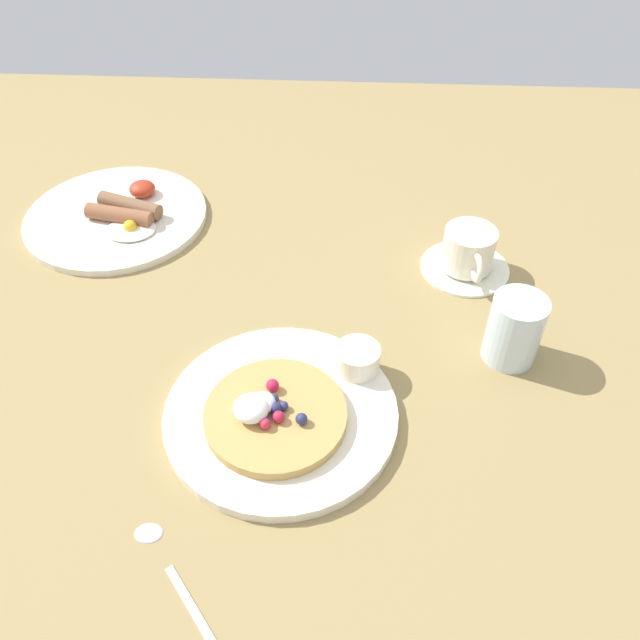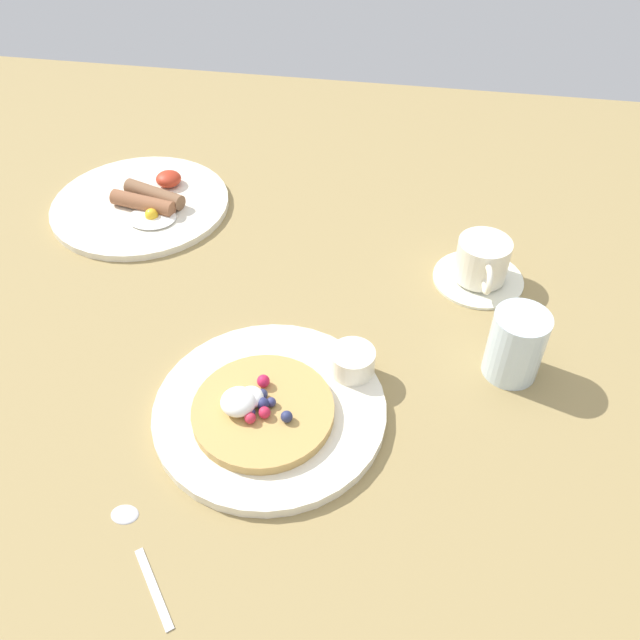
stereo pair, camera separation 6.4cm
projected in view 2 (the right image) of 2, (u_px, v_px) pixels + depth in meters
ground_plane at (272, 350)px, 84.09cm from camera, size 196.69×155.24×3.00cm
pancake_plate at (270, 410)px, 74.34cm from camera, size 26.42×26.42×1.35cm
pancake_with_berries at (260, 409)px, 72.37cm from camera, size 15.85×15.85×3.66cm
syrup_ramekin at (353, 361)px, 76.67cm from camera, size 5.31×5.31×3.09cm
breakfast_plate at (141, 205)px, 104.15cm from camera, size 27.86×27.86×1.09cm
fried_breakfast at (153, 198)px, 102.65cm from camera, size 11.59×14.97×2.63cm
coffee_saucer at (478, 278)px, 91.44cm from camera, size 12.55×12.55×0.81cm
coffee_cup at (483, 259)px, 88.94cm from camera, size 7.23×10.25×5.79cm
teaspoon at (134, 538)px, 63.55cm from camera, size 9.93×11.40×0.60cm
water_glass at (516, 344)px, 76.55cm from camera, size 6.56×6.56×8.94cm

